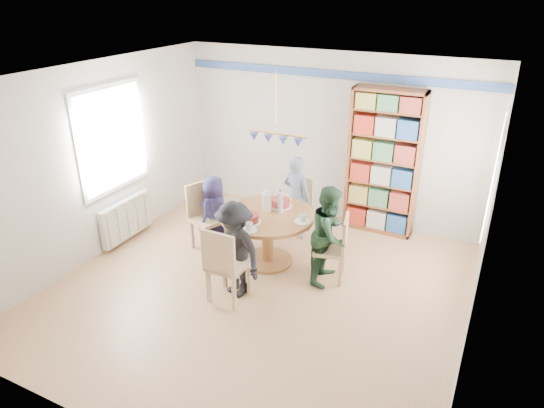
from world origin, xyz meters
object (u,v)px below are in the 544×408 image
Objects in this scene: dining_table at (268,227)px; person_far at (296,197)px; chair_right at (336,245)px; chair_near at (224,263)px; person_right at (330,235)px; person_left at (214,213)px; chair_left at (205,213)px; bookshelf at (383,164)px; radiator at (126,219)px; chair_far at (298,203)px; person_near at (235,250)px.

dining_table is 1.00× the size of person_far.
chair_right is 0.90× the size of chair_near.
person_right is at bearing -152.68° from chair_right.
chair_right is 0.82× the size of person_left.
person_far is at bearing 40.95° from chair_left.
person_far is 0.58× the size of bookshelf.
radiator is at bearing 161.98° from chair_near.
chair_left is 1.95m from person_right.
chair_near reaches higher than chair_right.
person_near is at bearing -90.59° from chair_far.
person_near is at bearing -114.27° from bookshelf.
person_far is at bearing -144.95° from bookshelf.
chair_near is at bearing 137.15° from person_right.
bookshelf is at bearing 29.09° from chair_far.
person_left is at bearing 87.08° from person_right.
person_right reaches higher than chair_right.
bookshelf reaches higher than person_left.
chair_right is 1.32m from person_far.
radiator is 1.40m from person_left.
person_far is at bearing 136.90° from person_left.
chair_near is 0.91× the size of person_left.
chair_near is (-1.03, -1.08, 0.05)m from chair_right.
person_right is at bearing -97.00° from bookshelf.
chair_right is at bearing 46.47° from chair_near.
person_right is at bearing 47.65° from chair_near.
chair_far is 0.40× the size of bookshelf.
chair_far is at bearing 32.56° from radiator.
chair_left is at bearing -179.39° from dining_table.
person_near is 2.82m from bookshelf.
chair_right is 1.04× the size of chair_far.
chair_left is 1.32m from person_near.
bookshelf is (1.14, 2.53, 0.47)m from person_near.
person_right reaches higher than person_left.
chair_left reaches higher than chair_far.
chair_near reaches higher than dining_table.
person_right is at bearing -49.90° from chair_far.
bookshelf is (2.15, 1.69, 0.56)m from chair_left.
radiator is 0.75× the size of person_right.
chair_left is (1.19, 0.36, 0.20)m from radiator.
person_far is (0.03, 0.91, 0.09)m from dining_table.
chair_right is at bearing -94.49° from bookshelf.
dining_table is 0.89m from person_left.
chair_left is 1.40m from person_far.
person_left is 1.27m from person_far.
person_near reaches higher than chair_near.
person_far is 1.41m from bookshelf.
chair_far is at bearing 88.93° from chair_near.
chair_far is 0.22m from person_far.
radiator is 1.09× the size of chair_right.
chair_far is (-0.99, 1.04, -0.02)m from chair_right.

